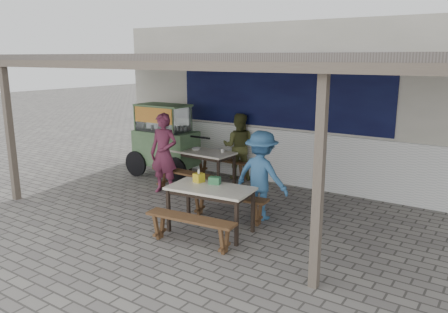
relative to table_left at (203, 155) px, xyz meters
name	(u,v)px	position (x,y,z in m)	size (l,w,h in m)	color
ground	(204,224)	(1.42, -1.91, -0.67)	(60.00, 60.00, 0.00)	slate
back_wall	(297,104)	(1.42, 1.67, 1.05)	(9.00, 1.28, 3.50)	beige
warung_roof	(234,60)	(1.44, -1.01, 2.04)	(9.00, 4.21, 2.81)	#5C554F
table_left	(203,155)	(0.00, 0.00, 0.00)	(1.40, 0.74, 0.75)	white
bench_left_street	(182,176)	(-0.03, -0.70, -0.33)	(1.48, 0.33, 0.45)	brown
bench_left_wall	(222,163)	(0.03, 0.70, -0.33)	(1.48, 0.33, 0.45)	brown
table_right	(210,192)	(1.71, -2.11, 0.00)	(1.41, 0.86, 0.75)	white
bench_right_street	(191,224)	(1.78, -2.72, -0.33)	(1.46, 0.44, 0.45)	brown
bench_right_wall	(228,201)	(1.65, -1.51, -0.33)	(1.46, 0.44, 0.45)	brown
vendor_cart	(165,138)	(-1.16, 0.06, 0.25)	(2.13, 0.86, 1.70)	#658B5D
patron_street_side	(164,153)	(-0.32, -0.92, 0.16)	(0.61, 0.40, 1.66)	#6E2A44
patron_wall_side	(239,146)	(0.39, 0.84, 0.09)	(0.74, 0.58, 1.52)	#505429
patron_right_table	(261,175)	(2.08, -1.12, 0.11)	(1.00, 0.58, 1.55)	teal
tissue_box	(199,178)	(1.38, -1.97, 0.15)	(0.15, 0.15, 0.15)	gold
donation_box	(215,180)	(1.66, -1.93, 0.14)	(0.18, 0.12, 0.12)	#347647
condiment_jar	(222,150)	(0.41, 0.15, 0.12)	(0.07, 0.07, 0.08)	silver
condiment_bowl	(196,149)	(-0.20, 0.01, 0.10)	(0.20, 0.20, 0.05)	white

